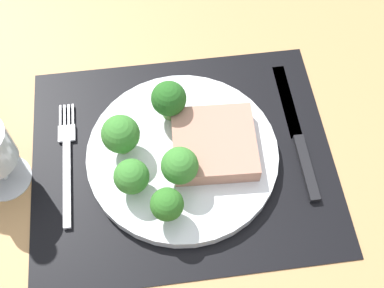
{
  "coord_description": "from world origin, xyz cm",
  "views": [
    {
      "loc": [
        -2.96,
        -33.11,
        61.56
      ],
      "look_at": [
        1.45,
        1.05,
        1.9
      ],
      "focal_mm": 47.07,
      "sensor_mm": 36.0,
      "label": 1
    }
  ],
  "objects_px": {
    "plate": "(183,155)",
    "fork": "(67,160)",
    "knife": "(299,140)",
    "steak": "(215,147)"
  },
  "relations": [
    {
      "from": "plate",
      "to": "steak",
      "type": "bearing_deg",
      "value": -5.89
    },
    {
      "from": "plate",
      "to": "fork",
      "type": "relative_size",
      "value": 1.36
    },
    {
      "from": "steak",
      "to": "knife",
      "type": "bearing_deg",
      "value": 4.55
    },
    {
      "from": "plate",
      "to": "steak",
      "type": "height_order",
      "value": "steak"
    },
    {
      "from": "plate",
      "to": "fork",
      "type": "height_order",
      "value": "plate"
    },
    {
      "from": "knife",
      "to": "plate",
      "type": "bearing_deg",
      "value": -179.81
    },
    {
      "from": "fork",
      "to": "knife",
      "type": "height_order",
      "value": "knife"
    },
    {
      "from": "fork",
      "to": "steak",
      "type": "bearing_deg",
      "value": -3.19
    },
    {
      "from": "plate",
      "to": "knife",
      "type": "bearing_deg",
      "value": 1.84
    },
    {
      "from": "steak",
      "to": "plate",
      "type": "bearing_deg",
      "value": 174.11
    }
  ]
}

